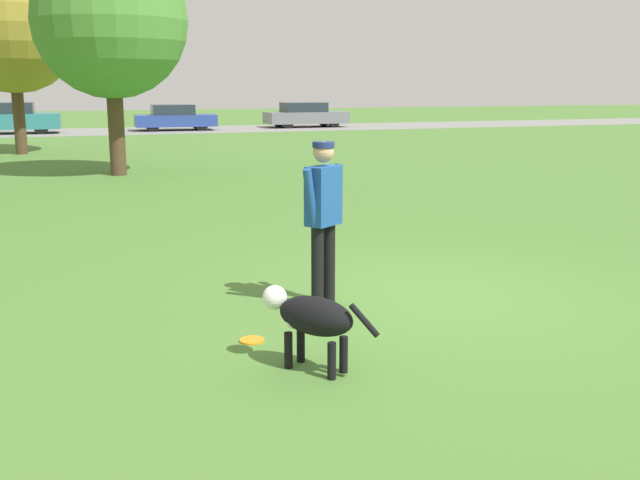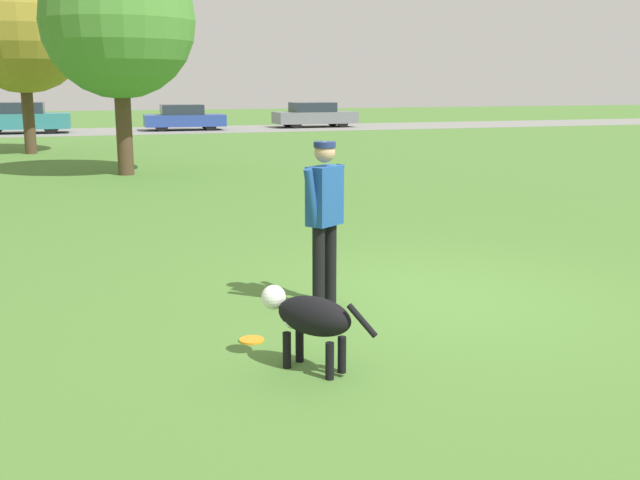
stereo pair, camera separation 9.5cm
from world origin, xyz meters
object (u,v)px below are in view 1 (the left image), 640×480
object	(u,v)px
parked_car_blue	(175,118)
parked_car_grey	(305,115)
tree_far_left	(12,26)
frisbee	(252,340)
dog	(311,317)
tree_mid_center	(110,21)
parked_car_teal	(12,118)
person	(323,210)

from	to	relation	value
parked_car_blue	parked_car_grey	distance (m)	6.97
tree_far_left	parked_car_blue	world-z (taller)	tree_far_left
frisbee	parked_car_grey	distance (m)	33.64
dog	parked_car_blue	bearing A→B (deg)	-42.82
parked_car_grey	tree_mid_center	bearing A→B (deg)	-121.45
dog	parked_car_teal	distance (m)	32.33
frisbee	parked_car_blue	distance (m)	31.58
dog	frisbee	distance (m)	0.97
dog	parked_car_grey	distance (m)	34.31
frisbee	parked_car_teal	size ratio (longest dim) A/B	0.05
parked_car_grey	tree_far_left	bearing A→B (deg)	-140.58
frisbee	parked_car_teal	distance (m)	31.49
tree_far_left	parked_car_teal	bearing A→B (deg)	94.69
person	tree_far_left	world-z (taller)	tree_far_left
person	parked_car_teal	size ratio (longest dim) A/B	0.41
person	dog	bearing A→B (deg)	-147.48
dog	tree_far_left	distance (m)	21.75
dog	frisbee	size ratio (longest dim) A/B	4.25
parked_car_teal	tree_mid_center	bearing A→B (deg)	-77.36
dog	tree_mid_center	bearing A→B (deg)	-34.55
parked_car_teal	parked_car_blue	size ratio (longest dim) A/B	1.07
dog	tree_mid_center	world-z (taller)	tree_mid_center
dog	parked_car_blue	distance (m)	32.35
dog	parked_car_blue	xyz separation A→B (m)	(3.40, 32.17, 0.17)
frisbee	tree_far_left	size ratio (longest dim) A/B	0.04
person	parked_car_blue	xyz separation A→B (m)	(2.70, 30.48, -0.40)
dog	parked_car_grey	xyz separation A→B (m)	(10.35, 32.72, 0.19)
dog	frisbee	bearing A→B (deg)	-16.32
tree_mid_center	tree_far_left	size ratio (longest dim) A/B	0.91
tree_far_left	parked_car_grey	world-z (taller)	tree_far_left
tree_far_left	tree_mid_center	bearing A→B (deg)	-69.34
tree_far_left	parked_car_grey	size ratio (longest dim) A/B	1.45
person	frisbee	bearing A→B (deg)	-173.67
dog	frisbee	xyz separation A→B (m)	(-0.30, 0.81, -0.44)
parked_car_teal	person	bearing A→B (deg)	-79.60
frisbee	tree_mid_center	xyz separation A→B (m)	(-0.25, 13.40, 3.79)
frisbee	person	bearing A→B (deg)	41.58
tree_far_left	parked_car_teal	distance (m)	11.42
tree_mid_center	parked_car_blue	distance (m)	18.67
frisbee	tree_far_left	world-z (taller)	tree_far_left
tree_mid_center	parked_car_grey	xyz separation A→B (m)	(10.91, 18.51, -3.15)
person	tree_mid_center	distance (m)	12.88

